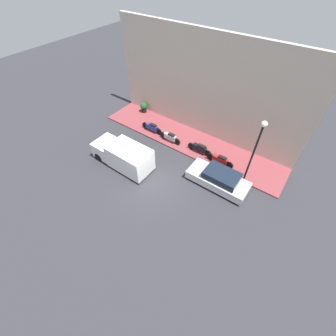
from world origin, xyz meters
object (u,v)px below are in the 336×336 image
(parked_car, at_px, (219,179))
(potted_plant, at_px, (144,107))
(scooter_silver, at_px, (170,137))
(delivery_van, at_px, (123,155))
(motorcycle_blue, at_px, (152,127))
(streetlamp, at_px, (257,143))
(motorcycle_red, at_px, (220,160))
(motorcycle_black, at_px, (200,148))

(parked_car, bearing_deg, potted_plant, 68.31)
(parked_car, bearing_deg, scooter_silver, 71.33)
(parked_car, xyz_separation_m, delivery_van, (-2.25, 6.39, 0.33))
(motorcycle_blue, bearing_deg, delivery_van, -169.97)
(scooter_silver, relative_size, streetlamp, 0.41)
(parked_car, height_order, motorcycle_red, parked_car)
(potted_plant, bearing_deg, motorcycle_blue, -127.53)
(motorcycle_red, distance_m, streetlamp, 3.45)
(delivery_van, distance_m, streetlamp, 8.80)
(parked_car, xyz_separation_m, streetlamp, (1.42, -1.25, 2.70))
(motorcycle_red, distance_m, motorcycle_black, 1.80)
(motorcycle_red, bearing_deg, motorcycle_black, 83.54)
(delivery_van, height_order, streetlamp, streetlamp)
(motorcycle_black, relative_size, potted_plant, 2.24)
(motorcycle_blue, xyz_separation_m, streetlamp, (-0.49, -8.38, 2.77))
(parked_car, height_order, motorcycle_blue, parked_car)
(potted_plant, bearing_deg, motorcycle_red, -103.26)
(streetlamp, bearing_deg, scooter_silver, 87.11)
(delivery_van, relative_size, potted_plant, 5.01)
(streetlamp, bearing_deg, motorcycle_black, 82.07)
(parked_car, bearing_deg, delivery_van, 109.36)
(motorcycle_blue, bearing_deg, potted_plant, 52.47)
(parked_car, height_order, motorcycle_black, parked_car)
(motorcycle_black, bearing_deg, scooter_silver, 94.62)
(potted_plant, bearing_deg, parked_car, -111.69)
(parked_car, height_order, streetlamp, streetlamp)
(motorcycle_blue, distance_m, motorcycle_black, 4.56)
(scooter_silver, height_order, streetlamp, streetlamp)
(motorcycle_blue, bearing_deg, motorcycle_black, -89.46)
(delivery_van, xyz_separation_m, motorcycle_blue, (4.15, 0.73, -0.40))
(parked_car, xyz_separation_m, potted_plant, (3.83, 9.64, -0.01))
(parked_car, relative_size, motorcycle_black, 1.99)
(motorcycle_black, xyz_separation_m, potted_plant, (1.89, 7.07, 0.06))
(scooter_silver, relative_size, motorcycle_black, 0.94)
(motorcycle_red, xyz_separation_m, motorcycle_blue, (0.16, 6.35, 0.00))
(motorcycle_red, distance_m, potted_plant, 9.11)
(parked_car, bearing_deg, motorcycle_black, 52.80)
(parked_car, height_order, scooter_silver, parked_car)
(scooter_silver, xyz_separation_m, motorcycle_red, (0.01, -4.37, 0.00))
(parked_car, xyz_separation_m, scooter_silver, (1.74, 5.15, -0.07))
(motorcycle_blue, bearing_deg, scooter_silver, -94.78)
(scooter_silver, height_order, potted_plant, potted_plant)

